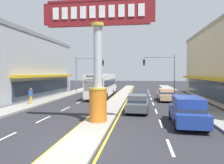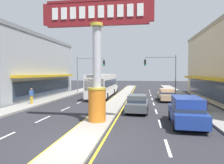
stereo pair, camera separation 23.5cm
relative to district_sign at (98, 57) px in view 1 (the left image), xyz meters
name	(u,v)px [view 1 (the left image)]	position (x,y,z in m)	size (l,w,h in m)	color
ground_plane	(79,145)	(0.00, -4.24, -4.54)	(160.00, 160.00, 0.00)	#28282D
median_strip	(120,98)	(0.00, 13.76, -4.47)	(1.93, 52.00, 0.14)	gray
sidewalk_left	(52,98)	(-8.76, 11.76, -4.45)	(2.39, 60.00, 0.18)	gray
sidewalk_right	(190,101)	(8.76, 11.76, -4.45)	(2.39, 60.00, 0.18)	gray
lane_markings	(118,100)	(0.00, 12.40, -4.53)	(8.67, 52.00, 0.01)	silver
district_sign	(98,57)	(0.00, 0.00, 0.00)	(7.57, 1.25, 8.24)	orange
storefront_left	(17,67)	(-14.63, 12.91, -0.25)	(9.95, 18.85, 8.57)	#999EA3
traffic_light_left_side	(86,68)	(-6.20, 19.25, -0.29)	(4.86, 0.46, 6.20)	slate
traffic_light_right_side	(163,68)	(6.20, 18.36, -0.29)	(4.86, 0.46, 6.20)	slate
suv_near_right_lane	(110,87)	(-2.62, 22.39, -3.55)	(2.15, 4.69, 1.90)	white
sedan_far_right_lane	(166,95)	(5.92, 11.96, -3.75)	(1.93, 4.35, 1.53)	tan
suv_near_left_lane	(187,111)	(5.91, 0.27, -3.55)	(2.09, 4.66, 1.90)	navy
bus_mid_left_lane	(102,84)	(-2.61, 14.77, -2.67)	(2.66, 11.23, 3.26)	silver
sedan_far_left_oncoming	(138,103)	(2.61, 4.43, -3.75)	(1.98, 4.37, 1.53)	#4C5156
street_bench	(203,104)	(8.43, 5.49, -3.89)	(0.48, 1.60, 0.88)	brown
pedestrian_near_kerb	(31,95)	(-8.65, 6.32, -3.41)	(0.45, 0.33, 1.67)	gold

